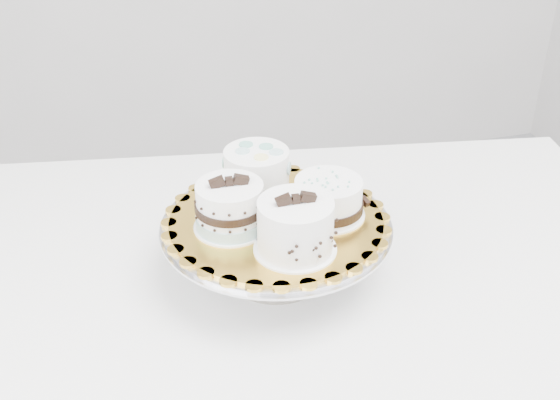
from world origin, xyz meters
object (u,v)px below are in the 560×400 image
object	(u,v)px
cake_stand	(276,238)
cake_dots	(257,172)
cake_banded	(230,208)
cake_ribbon	(329,199)
cake_board	(276,220)
cake_swirl	(295,228)
table	(296,303)

from	to	relation	value
cake_stand	cake_dots	world-z (taller)	cake_dots
cake_banded	cake_ribbon	bearing A→B (deg)	-0.25
cake_board	cake_swirl	distance (m)	0.09
cake_swirl	cake_dots	world-z (taller)	cake_swirl
table	cake_ribbon	xyz separation A→B (m)	(0.05, -0.02, 0.20)
cake_board	cake_dots	bearing A→B (deg)	96.16
cake_dots	cake_banded	bearing A→B (deg)	-104.58
cake_board	cake_dots	world-z (taller)	cake_dots
cake_board	cake_swirl	bearing A→B (deg)	-86.83
cake_stand	cake_swirl	size ratio (longest dim) A/B	2.98
table	cake_swirl	bearing A→B (deg)	-98.94
table	cake_swirl	distance (m)	0.23
cake_swirl	cake_ribbon	size ratio (longest dim) A/B	0.92
cake_swirl	cake_banded	xyz separation A→B (m)	(-0.08, 0.08, -0.00)
cake_dots	table	bearing A→B (deg)	-39.23
table	cake_dots	size ratio (longest dim) A/B	10.06
cake_ribbon	table	bearing A→B (deg)	141.94
table	cake_board	distance (m)	0.18
table	cake_swirl	size ratio (longest dim) A/B	11.27
cake_dots	cake_ribbon	world-z (taller)	cake_dots
cake_stand	cake_banded	distance (m)	0.10
table	cake_swirl	world-z (taller)	cake_swirl
cake_dots	cake_stand	bearing A→B (deg)	-62.91
table	cake_dots	distance (m)	0.23
cake_banded	cake_dots	bearing A→B (deg)	56.57
cake_stand	cake_board	distance (m)	0.03
cake_banded	cake_ribbon	distance (m)	0.15
cake_banded	table	bearing A→B (deg)	7.41
cake_swirl	table	bearing A→B (deg)	72.95
cake_stand	cake_board	world-z (taller)	cake_board
cake_banded	cake_swirl	bearing A→B (deg)	-45.00
cake_dots	cake_board	bearing A→B (deg)	-62.91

